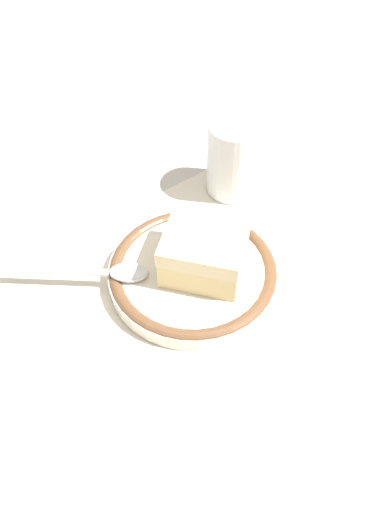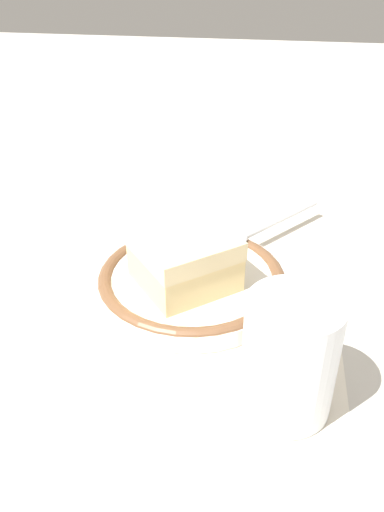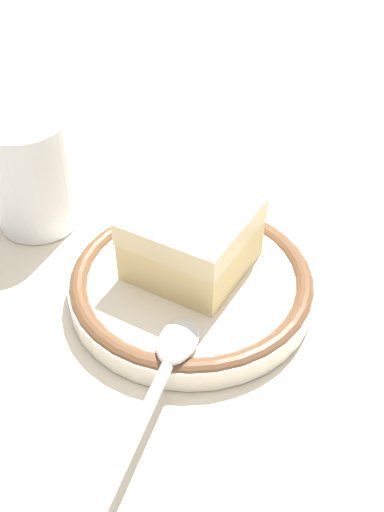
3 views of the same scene
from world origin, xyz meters
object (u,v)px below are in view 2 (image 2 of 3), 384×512
Objects in this scene: cake_slice at (185,259)px; cup at (289,364)px; plate at (192,280)px; spoon at (251,232)px.

cup is (-0.11, -0.09, -0.00)m from cake_slice.
cake_slice is (-0.01, 0.00, 0.03)m from plate.
plate is 1.59× the size of cake_slice.
spoon is at bearing -31.07° from cake_slice.
cup reaches higher than cake_slice.
cake_slice is 1.21× the size of cup.
cake_slice is 0.14m from cup.
spoon is 0.20m from cup.
plate is 0.03m from cake_slice.
plate is 1.36× the size of spoon.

